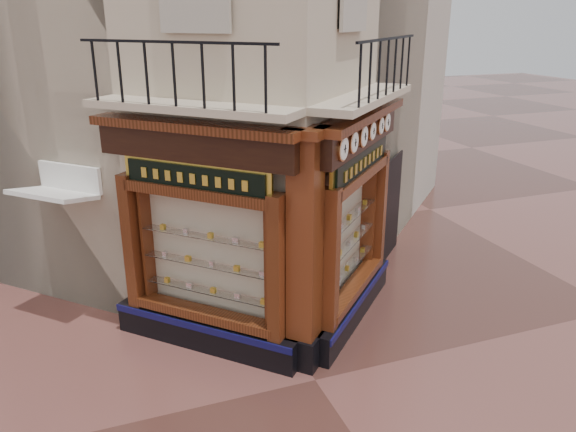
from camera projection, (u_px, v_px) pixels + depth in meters
name	position (u px, v px, depth m)	size (l,w,h in m)	color
ground	(315.00, 380.00, 8.97)	(80.00, 80.00, 0.00)	#482721
neighbour_left	(91.00, 16.00, 13.92)	(8.00, 8.00, 11.00)	#B2A99B
neighbour_right	(279.00, 16.00, 15.55)	(8.00, 8.00, 11.00)	#B2A99B
shopfront_left	(201.00, 242.00, 9.22)	(2.86, 2.86, 3.98)	black
shopfront_right	(355.00, 222.00, 10.15)	(2.86, 2.86, 3.98)	black
corner_pilaster	(305.00, 257.00, 8.75)	(0.85, 0.85, 3.98)	black
balcony	(283.00, 101.00, 8.86)	(5.94, 2.97, 1.03)	#C3B098
clock_a	(343.00, 149.00, 8.37)	(0.31, 0.31, 0.39)	#CC7F44
clock_b	(353.00, 142.00, 8.80)	(0.29, 0.29, 0.37)	#CC7F44
clock_c	(363.00, 136.00, 9.24)	(0.30, 0.30, 0.38)	#CC7F44
clock_d	(372.00, 131.00, 9.67)	(0.27, 0.27, 0.33)	#CC7F44
clock_e	(381.00, 126.00, 10.13)	(0.27, 0.27, 0.33)	#CC7F44
clock_f	(387.00, 122.00, 10.48)	(0.29, 0.29, 0.37)	#CC7F44
awning	(71.00, 318.00, 10.81)	(1.42, 0.85, 0.08)	white
signboard_left	(195.00, 178.00, 8.78)	(1.95, 1.95, 0.52)	gold
signboard_right	(361.00, 162.00, 9.74)	(2.13, 2.13, 0.57)	gold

